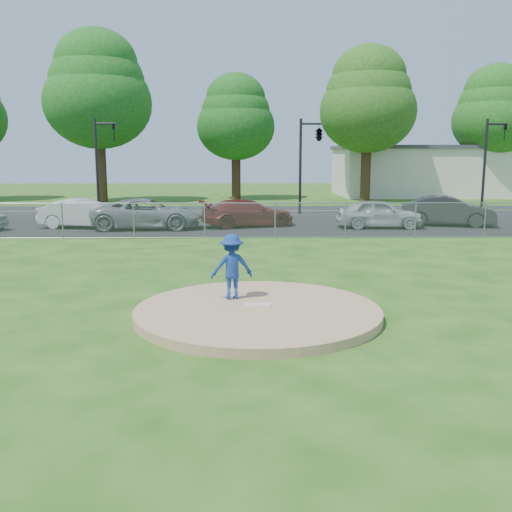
{
  "coord_description": "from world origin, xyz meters",
  "views": [
    {
      "loc": [
        -0.26,
        -12.09,
        3.5
      ],
      "look_at": [
        0.0,
        2.0,
        1.0
      ],
      "focal_mm": 40.0,
      "sensor_mm": 36.0,
      "label": 1
    }
  ],
  "objects_px": {
    "tree_left": "(97,89)",
    "traffic_cone": "(129,220)",
    "tree_center": "(236,117)",
    "parked_car_pearl": "(379,213)",
    "pitcher": "(232,267)",
    "traffic_signal_left": "(101,157)",
    "parked_car_white": "(84,213)",
    "parked_car_gray": "(147,214)",
    "parked_car_darkred": "(248,213)",
    "traffic_signal_center": "(317,136)",
    "tree_right": "(368,99)",
    "tree_far_right": "(495,110)",
    "commercial_building": "(431,171)",
    "parked_car_charcoal": "(448,211)",
    "traffic_signal_right": "(489,157)"
  },
  "relations": [
    {
      "from": "pitcher",
      "to": "traffic_signal_left",
      "type": "bearing_deg",
      "value": -80.99
    },
    {
      "from": "tree_center",
      "to": "pitcher",
      "type": "height_order",
      "value": "tree_center"
    },
    {
      "from": "traffic_signal_right",
      "to": "pitcher",
      "type": "distance_m",
      "value": 25.94
    },
    {
      "from": "tree_center",
      "to": "parked_car_pearl",
      "type": "distance_m",
      "value": 20.84
    },
    {
      "from": "tree_far_right",
      "to": "parked_car_pearl",
      "type": "xyz_separation_m",
      "value": [
        -13.79,
        -19.69,
        -6.35
      ]
    },
    {
      "from": "parked_car_charcoal",
      "to": "traffic_signal_left",
      "type": "bearing_deg",
      "value": 88.16
    },
    {
      "from": "commercial_building",
      "to": "tree_center",
      "type": "xyz_separation_m",
      "value": [
        -17.0,
        -4.0,
        4.31
      ]
    },
    {
      "from": "traffic_signal_left",
      "to": "parked_car_gray",
      "type": "xyz_separation_m",
      "value": [
        3.78,
        -6.83,
        -2.63
      ]
    },
    {
      "from": "parked_car_white",
      "to": "parked_car_pearl",
      "type": "bearing_deg",
      "value": -82.71
    },
    {
      "from": "pitcher",
      "to": "traffic_cone",
      "type": "height_order",
      "value": "pitcher"
    },
    {
      "from": "tree_right",
      "to": "parked_car_gray",
      "type": "height_order",
      "value": "tree_right"
    },
    {
      "from": "tree_center",
      "to": "traffic_signal_right",
      "type": "bearing_deg",
      "value": -38.22
    },
    {
      "from": "tree_far_right",
      "to": "parked_car_white",
      "type": "relative_size",
      "value": 2.53
    },
    {
      "from": "tree_center",
      "to": "parked_car_darkred",
      "type": "relative_size",
      "value": 2.13
    },
    {
      "from": "tree_center",
      "to": "traffic_cone",
      "type": "bearing_deg",
      "value": -104.77
    },
    {
      "from": "traffic_cone",
      "to": "traffic_signal_left",
      "type": "bearing_deg",
      "value": 113.56
    },
    {
      "from": "traffic_signal_left",
      "to": "tree_far_right",
      "type": "bearing_deg",
      "value": 24.32
    },
    {
      "from": "tree_far_right",
      "to": "parked_car_pearl",
      "type": "bearing_deg",
      "value": -125.0
    },
    {
      "from": "parked_car_gray",
      "to": "commercial_building",
      "type": "bearing_deg",
      "value": -45.42
    },
    {
      "from": "commercial_building",
      "to": "parked_car_darkred",
      "type": "relative_size",
      "value": 3.55
    },
    {
      "from": "pitcher",
      "to": "parked_car_pearl",
      "type": "relative_size",
      "value": 0.37
    },
    {
      "from": "traffic_cone",
      "to": "parked_car_darkred",
      "type": "height_order",
      "value": "parked_car_darkred"
    },
    {
      "from": "commercial_building",
      "to": "pitcher",
      "type": "xyz_separation_m",
      "value": [
        -16.58,
        -37.15,
        -1.2
      ]
    },
    {
      "from": "tree_center",
      "to": "tree_right",
      "type": "bearing_deg",
      "value": -11.31
    },
    {
      "from": "traffic_signal_right",
      "to": "parked_car_darkred",
      "type": "xyz_separation_m",
      "value": [
        -14.38,
        -5.98,
        -2.68
      ]
    },
    {
      "from": "tree_far_right",
      "to": "traffic_signal_right",
      "type": "relative_size",
      "value": 1.92
    },
    {
      "from": "commercial_building",
      "to": "traffic_signal_right",
      "type": "distance_m",
      "value": 16.14
    },
    {
      "from": "tree_right",
      "to": "parked_car_darkred",
      "type": "distance_m",
      "value": 19.68
    },
    {
      "from": "tree_center",
      "to": "traffic_signal_center",
      "type": "distance_m",
      "value": 13.12
    },
    {
      "from": "traffic_signal_right",
      "to": "parked_car_pearl",
      "type": "height_order",
      "value": "traffic_signal_right"
    },
    {
      "from": "commercial_building",
      "to": "tree_center",
      "type": "height_order",
      "value": "tree_center"
    },
    {
      "from": "tree_right",
      "to": "parked_car_white",
      "type": "bearing_deg",
      "value": -136.09
    },
    {
      "from": "tree_right",
      "to": "tree_far_right",
      "type": "bearing_deg",
      "value": 15.26
    },
    {
      "from": "traffic_signal_left",
      "to": "commercial_building",
      "type": "bearing_deg",
      "value": 32.87
    },
    {
      "from": "tree_left",
      "to": "parked_car_white",
      "type": "height_order",
      "value": "tree_left"
    },
    {
      "from": "tree_center",
      "to": "parked_car_darkred",
      "type": "xyz_separation_m",
      "value": [
        0.85,
        -17.98,
        -5.79
      ]
    },
    {
      "from": "parked_car_white",
      "to": "parked_car_gray",
      "type": "height_order",
      "value": "parked_car_gray"
    },
    {
      "from": "traffic_signal_center",
      "to": "pitcher",
      "type": "xyz_separation_m",
      "value": [
        -4.55,
        -21.15,
        -3.65
      ]
    },
    {
      "from": "tree_far_right",
      "to": "parked_car_pearl",
      "type": "distance_m",
      "value": 24.86
    },
    {
      "from": "tree_left",
      "to": "traffic_signal_center",
      "type": "height_order",
      "value": "tree_left"
    },
    {
      "from": "commercial_building",
      "to": "tree_far_right",
      "type": "height_order",
      "value": "tree_far_right"
    },
    {
      "from": "tree_left",
      "to": "parked_car_charcoal",
      "type": "xyz_separation_m",
      "value": [
        20.86,
        -14.83,
        -7.49
      ]
    },
    {
      "from": "tree_far_right",
      "to": "tree_right",
      "type": "bearing_deg",
      "value": -164.74
    },
    {
      "from": "parked_car_white",
      "to": "parked_car_darkred",
      "type": "bearing_deg",
      "value": -78.36
    },
    {
      "from": "tree_left",
      "to": "traffic_cone",
      "type": "distance_m",
      "value": 18.17
    },
    {
      "from": "commercial_building",
      "to": "tree_far_right",
      "type": "relative_size",
      "value": 1.53
    },
    {
      "from": "pitcher",
      "to": "commercial_building",
      "type": "bearing_deg",
      "value": -126.19
    },
    {
      "from": "commercial_building",
      "to": "traffic_signal_center",
      "type": "height_order",
      "value": "traffic_signal_center"
    },
    {
      "from": "commercial_building",
      "to": "tree_right",
      "type": "relative_size",
      "value": 1.41
    },
    {
      "from": "tree_left",
      "to": "parked_car_darkred",
      "type": "xyz_separation_m",
      "value": [
        10.85,
        -14.98,
        -7.56
      ]
    }
  ]
}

